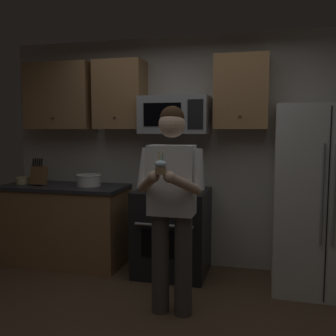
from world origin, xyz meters
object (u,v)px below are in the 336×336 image
(bowl_large_white, at_px, (89,180))
(refrigerator, at_px, (322,199))
(oven_range, at_px, (172,232))
(microwave, at_px, (175,115))
(person, at_px, (171,199))
(bowl_small_colored, at_px, (23,180))
(knife_block, at_px, (39,175))
(cupcake, at_px, (161,167))

(bowl_large_white, bearing_deg, refrigerator, -1.92)
(oven_range, distance_m, refrigerator, 1.56)
(microwave, bearing_deg, person, -78.02)
(refrigerator, height_order, bowl_small_colored, refrigerator)
(microwave, relative_size, knife_block, 2.31)
(microwave, height_order, bowl_large_white, microwave)
(refrigerator, height_order, cupcake, refrigerator)
(oven_range, height_order, microwave, microwave)
(refrigerator, bearing_deg, bowl_large_white, 178.08)
(oven_range, xyz_separation_m, person, (0.22, -0.90, 0.53))
(bowl_small_colored, relative_size, person, 0.10)
(knife_block, height_order, person, person)
(oven_range, height_order, bowl_small_colored, bowl_small_colored)
(oven_range, relative_size, microwave, 1.26)
(microwave, relative_size, bowl_large_white, 2.60)
(microwave, bearing_deg, bowl_small_colored, -176.30)
(oven_range, distance_m, bowl_small_colored, 1.90)
(microwave, distance_m, person, 1.27)
(knife_block, relative_size, person, 0.18)
(bowl_small_colored, bearing_deg, person, -23.65)
(refrigerator, xyz_separation_m, cupcake, (-1.28, -1.19, 0.39))
(knife_block, bearing_deg, person, -25.61)
(refrigerator, relative_size, bowl_small_colored, 10.71)
(knife_block, xyz_separation_m, person, (1.81, -0.87, -0.04))
(oven_range, xyz_separation_m, cupcake, (0.22, -1.23, 0.83))
(person, bearing_deg, cupcake, -90.00)
(bowl_large_white, distance_m, cupcake, 1.78)
(knife_block, height_order, bowl_large_white, knife_block)
(refrigerator, xyz_separation_m, knife_block, (-3.10, 0.01, 0.14))
(bowl_large_white, bearing_deg, person, -37.81)
(oven_range, relative_size, refrigerator, 0.52)
(bowl_large_white, distance_m, person, 1.54)
(oven_range, height_order, person, person)
(cupcake, bearing_deg, bowl_small_colored, 149.11)
(knife_block, bearing_deg, oven_range, 1.06)
(bowl_large_white, height_order, person, person)
(knife_block, xyz_separation_m, cupcake, (1.81, -1.20, 0.26))
(refrigerator, relative_size, person, 1.02)
(oven_range, relative_size, bowl_large_white, 3.27)
(microwave, xyz_separation_m, person, (0.22, -1.02, -0.72))
(bowl_small_colored, bearing_deg, knife_block, -7.17)
(bowl_large_white, bearing_deg, microwave, 4.27)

